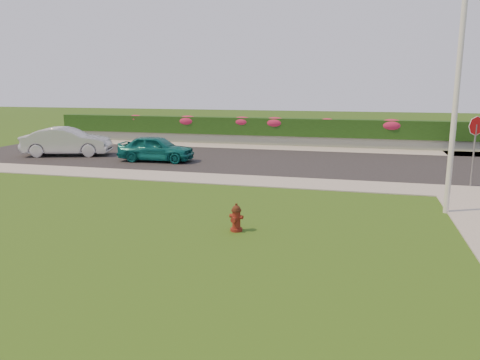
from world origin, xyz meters
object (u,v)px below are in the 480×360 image
(fire_hydrant, at_px, (236,218))
(sedan_teal, at_px, (156,148))
(utility_pole, at_px, (455,105))
(stop_sign, at_px, (476,134))
(sedan_silver, at_px, (67,141))

(fire_hydrant, xyz_separation_m, sedan_teal, (-6.75, 9.86, 0.32))
(fire_hydrant, distance_m, utility_pole, 7.18)
(utility_pole, xyz_separation_m, stop_sign, (1.51, 4.09, -1.23))
(fire_hydrant, height_order, sedan_teal, sedan_teal)
(utility_pole, bearing_deg, sedan_silver, 158.29)
(sedan_teal, relative_size, utility_pole, 0.58)
(sedan_silver, relative_size, utility_pole, 0.71)
(fire_hydrant, bearing_deg, stop_sign, 59.42)
(fire_hydrant, relative_size, sedan_silver, 0.16)
(sedan_teal, bearing_deg, fire_hydrant, -148.13)
(fire_hydrant, height_order, stop_sign, stop_sign)
(fire_hydrant, distance_m, sedan_teal, 11.96)
(sedan_silver, bearing_deg, fire_hydrant, -148.14)
(stop_sign, bearing_deg, utility_pole, -121.52)
(utility_pole, bearing_deg, sedan_teal, 152.25)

